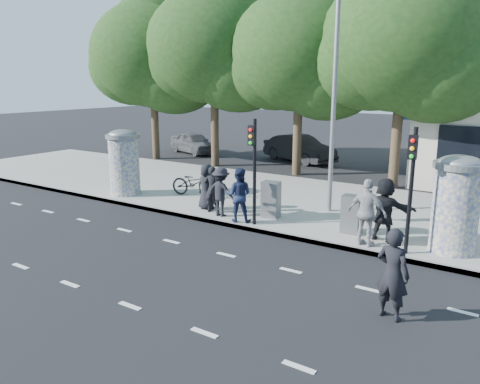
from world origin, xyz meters
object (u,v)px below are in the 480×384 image
Objects in this scene: street_lamp at (334,78)px; ped_b at (212,189)px; ad_column_right at (456,202)px; traffic_pole_far at (411,178)px; ad_column_left at (124,161)px; car_mid at (299,149)px; ped_e at (367,213)px; ped_d at (221,192)px; car_left at (194,143)px; ped_f at (384,209)px; cabinet_right at (351,214)px; ped_a at (207,187)px; man_road at (393,274)px; bicycle at (195,183)px; cabinet_left at (271,200)px; traffic_pole_near at (254,161)px; ped_c at (239,195)px.

ped_b is (-3.38, -2.37, -3.82)m from street_lamp.
traffic_pole_far is (-1.00, -0.91, 0.69)m from ad_column_right.
car_mid is (2.07, 11.81, -0.75)m from ad_column_left.
traffic_pole_far is 1.77× the size of ped_e.
car_mid is (-3.06, 12.25, -0.21)m from ped_d.
ped_b is 0.98× the size of ped_d.
street_lamp reaches higher than car_left.
traffic_pole_far reaches higher than ad_column_left.
ad_column_right reaches higher than ped_f.
cabinet_right is (-0.75, 0.87, -0.37)m from ped_e.
man_road reaches higher than ped_a.
ad_column_left is 1.00× the size of ad_column_right.
ped_a is (-8.19, -0.23, -0.56)m from ad_column_right.
street_lamp is 4.16× the size of ped_e.
car_mid reaches higher than bicycle.
cabinet_left is (-3.90, 0.25, -0.31)m from ped_f.
traffic_pole_far is at bearing -68.42° from man_road.
ad_column_left is 12.40m from ad_column_right.
man_road reaches higher than ped_d.
traffic_pole_near is at bearing -125.10° from bicycle.
cabinet_right is (4.41, 0.65, -0.26)m from ped_d.
ad_column_left is 0.56× the size of car_mid.
ad_column_right is 2.26× the size of cabinet_right.
man_road is at bearing 150.23° from ped_a.
cabinet_left is at bearing -126.85° from street_lamp.
ped_c is at bearing -142.13° from car_mid.
car_left is at bearing -67.40° from ped_c.
ad_column_right is 1.60× the size of ped_a.
ped_b is (-7.78, -0.43, -0.56)m from ad_column_right.
man_road is (7.77, -4.13, -0.03)m from ped_a.
ped_a is 1.33× the size of cabinet_left.
ped_b is 2.13m from cabinet_left.
ad_column_right is at bearing -9.00° from cabinet_left.
ped_b reaches higher than cabinet_left.
man_road is (0.58, -3.45, -1.28)m from traffic_pole_far.
ad_column_right is at bearing 179.82° from ped_a.
traffic_pole_near is 1.94m from ped_d.
street_lamp is 4.74m from cabinet_right.
traffic_pole_near is 2.79m from ped_a.
ped_f reaches higher than car_left.
ad_column_right is at bearing 166.19° from ped_c.
car_left is (-5.29, 11.05, -0.84)m from ad_column_left.
ad_column_right reaches higher than car_left.
traffic_pole_near is 2.06× the size of ped_b.
ped_c is (-5.40, 0.06, -1.18)m from traffic_pole_far.
cabinet_right is at bearing -107.38° from bicycle.
ped_d is 7.80m from man_road.
ped_e is (-1.11, 0.06, -1.12)m from traffic_pole_far.
ped_e is 1.64× the size of cabinet_right.
cabinet_left reaches higher than car_left.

